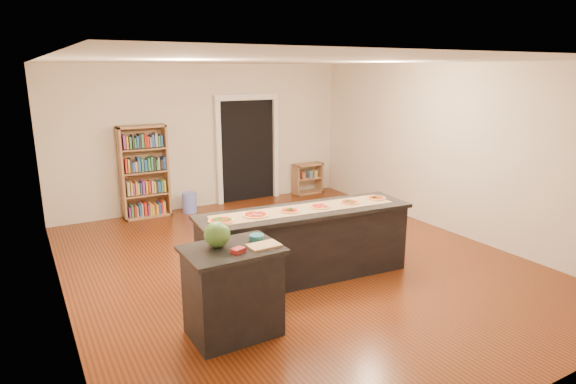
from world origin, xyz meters
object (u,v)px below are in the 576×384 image
side_counter (233,291)px  waste_bin (189,202)px  bookshelf (144,172)px  low_shelf (308,178)px  kitchen_island (305,243)px  watermelon (217,234)px

side_counter → waste_bin: side_counter is taller
side_counter → bookshelf: size_ratio=0.56×
bookshelf → waste_bin: size_ratio=4.36×
low_shelf → waste_bin: bearing=-177.2°
kitchen_island → low_shelf: size_ratio=4.23×
low_shelf → watermelon: watermelon is taller
side_counter → watermelon: 0.62m
bookshelf → low_shelf: bearing=0.1°
kitchen_island → side_counter: (-1.39, -0.84, 0.01)m
kitchen_island → watermelon: 1.79m
side_counter → kitchen_island: bearing=30.5°
kitchen_island → side_counter: 1.63m
waste_bin → watermelon: 4.64m
side_counter → bookshelf: bookshelf is taller
kitchen_island → bookshelf: size_ratio=1.66×
bookshelf → watermelon: 4.56m
low_shelf → kitchen_island: bearing=-122.5°
kitchen_island → bookshelf: bearing=111.5°
kitchen_island → low_shelf: kitchen_island is taller
kitchen_island → side_counter: side_counter is taller
bookshelf → kitchen_island: bearing=-73.3°
low_shelf → waste_bin: size_ratio=1.70×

